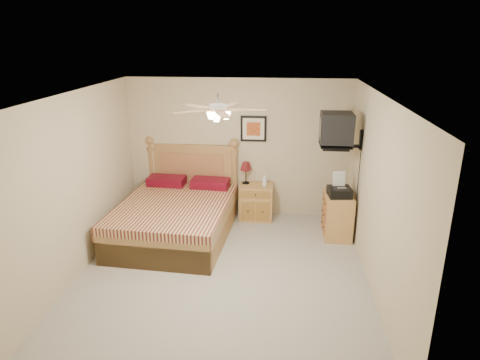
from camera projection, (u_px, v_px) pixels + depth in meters
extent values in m
plane|color=#9F9B90|center=(223.00, 275.00, 6.01)|extent=(4.50, 4.50, 0.00)
cube|color=white|center=(220.00, 95.00, 5.20)|extent=(4.00, 4.50, 0.04)
cube|color=#C4B490|center=(238.00, 148.00, 7.73)|extent=(4.00, 0.04, 2.50)
cube|color=#C4B490|center=(184.00, 287.00, 3.49)|extent=(4.00, 0.04, 2.50)
cube|color=#C4B490|center=(75.00, 186.00, 5.79)|extent=(0.04, 4.50, 2.50)
cube|color=#C4B490|center=(377.00, 197.00, 5.42)|extent=(0.04, 4.50, 2.50)
cube|color=#B97D3C|center=(256.00, 202.00, 7.76)|extent=(0.60, 0.45, 0.64)
imported|color=white|center=(265.00, 180.00, 7.58)|extent=(0.11, 0.11, 0.23)
cube|color=black|center=(254.00, 129.00, 7.56)|extent=(0.46, 0.04, 0.46)
cube|color=#B28947|center=(338.00, 215.00, 7.06)|extent=(0.45, 0.63, 0.74)
imported|color=beige|center=(335.00, 188.00, 7.18)|extent=(0.26, 0.32, 0.03)
imported|color=tan|center=(336.00, 187.00, 7.18)|extent=(0.23, 0.29, 0.02)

